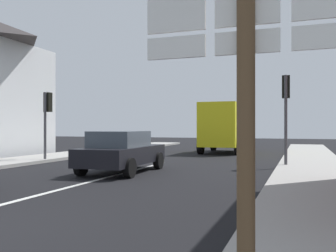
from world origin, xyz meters
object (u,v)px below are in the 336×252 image
(route_sign_post, at_px, (246,77))
(traffic_light_near_left, at_px, (47,110))
(sedan_far, at_px, (122,151))
(traffic_light_near_right, at_px, (286,99))
(delivery_truck, at_px, (224,126))

(route_sign_post, xyz_separation_m, traffic_light_near_left, (-10.74, 11.57, 0.38))
(route_sign_post, height_order, traffic_light_near_left, traffic_light_near_left)
(sedan_far, xyz_separation_m, traffic_light_near_right, (5.44, 3.58, 1.95))
(sedan_far, distance_m, traffic_light_near_left, 5.91)
(delivery_truck, bearing_deg, route_sign_post, -78.35)
(sedan_far, height_order, route_sign_post, route_sign_post)
(route_sign_post, distance_m, traffic_light_near_right, 12.68)
(delivery_truck, relative_size, traffic_light_near_right, 1.37)
(delivery_truck, distance_m, route_sign_post, 20.67)
(sedan_far, distance_m, delivery_truck, 11.29)
(sedan_far, height_order, traffic_light_near_right, traffic_light_near_right)
(route_sign_post, xyz_separation_m, traffic_light_near_right, (-0.19, 12.66, 0.71))
(traffic_light_near_right, height_order, traffic_light_near_left, traffic_light_near_right)
(sedan_far, relative_size, route_sign_post, 1.33)
(route_sign_post, bearing_deg, delivery_truck, 101.65)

